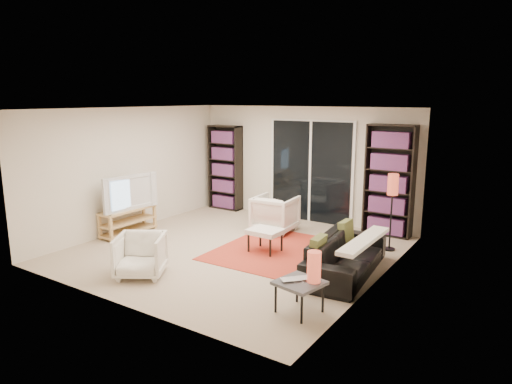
# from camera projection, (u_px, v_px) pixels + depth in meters

# --- Properties ---
(floor) EXTENTS (5.00, 5.00, 0.00)m
(floor) POSITION_uv_depth(u_px,v_px,m) (234.00, 250.00, 7.86)
(floor) COLOR #B8A38E
(floor) RESTS_ON ground
(wall_back) EXTENTS (5.00, 0.02, 2.40)m
(wall_back) POSITION_uv_depth(u_px,v_px,m) (303.00, 164.00, 9.66)
(wall_back) COLOR beige
(wall_back) RESTS_ON ground
(wall_front) EXTENTS (5.00, 0.02, 2.40)m
(wall_front) POSITION_uv_depth(u_px,v_px,m) (113.00, 213.00, 5.57)
(wall_front) COLOR beige
(wall_front) RESTS_ON ground
(wall_left) EXTENTS (0.02, 5.00, 2.40)m
(wall_left) POSITION_uv_depth(u_px,v_px,m) (131.00, 169.00, 8.96)
(wall_left) COLOR beige
(wall_left) RESTS_ON ground
(wall_right) EXTENTS (0.02, 5.00, 2.40)m
(wall_right) POSITION_uv_depth(u_px,v_px,m) (380.00, 200.00, 6.27)
(wall_right) COLOR beige
(wall_right) RESTS_ON ground
(ceiling) EXTENTS (5.00, 5.00, 0.02)m
(ceiling) POSITION_uv_depth(u_px,v_px,m) (233.00, 109.00, 7.37)
(ceiling) COLOR white
(ceiling) RESTS_ON wall_back
(sliding_door) EXTENTS (1.92, 0.08, 2.16)m
(sliding_door) POSITION_uv_depth(u_px,v_px,m) (311.00, 172.00, 9.55)
(sliding_door) COLOR white
(sliding_door) RESTS_ON ground
(bookshelf_left) EXTENTS (0.80, 0.30, 1.95)m
(bookshelf_left) POSITION_uv_depth(u_px,v_px,m) (225.00, 168.00, 10.62)
(bookshelf_left) COLOR black
(bookshelf_left) RESTS_ON ground
(bookshelf_right) EXTENTS (0.90, 0.30, 2.10)m
(bookshelf_right) POSITION_uv_depth(u_px,v_px,m) (389.00, 181.00, 8.53)
(bookshelf_right) COLOR black
(bookshelf_right) RESTS_ON ground
(tv_stand) EXTENTS (0.37, 1.16, 0.50)m
(tv_stand) POSITION_uv_depth(u_px,v_px,m) (128.00, 221.00, 8.74)
(tv_stand) COLOR #DBB579
(tv_stand) RESTS_ON floor
(tv) EXTENTS (0.31, 1.16, 0.66)m
(tv) POSITION_uv_depth(u_px,v_px,m) (127.00, 192.00, 8.62)
(tv) COLOR black
(tv) RESTS_ON tv_stand
(rug) EXTENTS (1.70, 2.28, 0.01)m
(rug) POSITION_uv_depth(u_px,v_px,m) (271.00, 249.00, 7.88)
(rug) COLOR #B53422
(rug) RESTS_ON floor
(sofa) EXTENTS (0.95, 2.02, 0.57)m
(sofa) POSITION_uv_depth(u_px,v_px,m) (346.00, 255.00, 6.76)
(sofa) COLOR black
(sofa) RESTS_ON floor
(armchair_back) EXTENTS (0.82, 0.84, 0.71)m
(armchair_back) POSITION_uv_depth(u_px,v_px,m) (275.00, 214.00, 8.90)
(armchair_back) COLOR white
(armchair_back) RESTS_ON floor
(armchair_front) EXTENTS (0.93, 0.94, 0.63)m
(armchair_front) POSITION_uv_depth(u_px,v_px,m) (140.00, 255.00, 6.67)
(armchair_front) COLOR white
(armchair_front) RESTS_ON floor
(ottoman) EXTENTS (0.56, 0.46, 0.40)m
(ottoman) POSITION_uv_depth(u_px,v_px,m) (265.00, 232.00, 7.70)
(ottoman) COLOR white
(ottoman) RESTS_ON floor
(side_table) EXTENTS (0.60, 0.60, 0.40)m
(side_table) POSITION_uv_depth(u_px,v_px,m) (300.00, 285.00, 5.52)
(side_table) COLOR #45454A
(side_table) RESTS_ON floor
(laptop) EXTENTS (0.40, 0.41, 0.03)m
(laptop) POSITION_uv_depth(u_px,v_px,m) (297.00, 281.00, 5.49)
(laptop) COLOR silver
(laptop) RESTS_ON side_table
(table_lamp) EXTENTS (0.17, 0.17, 0.38)m
(table_lamp) POSITION_uv_depth(u_px,v_px,m) (314.00, 267.00, 5.46)
(table_lamp) COLOR #C5452B
(table_lamp) RESTS_ON side_table
(floor_lamp) EXTENTS (0.20, 0.20, 1.33)m
(floor_lamp) POSITION_uv_depth(u_px,v_px,m) (392.00, 193.00, 7.66)
(floor_lamp) COLOR black
(floor_lamp) RESTS_ON floor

